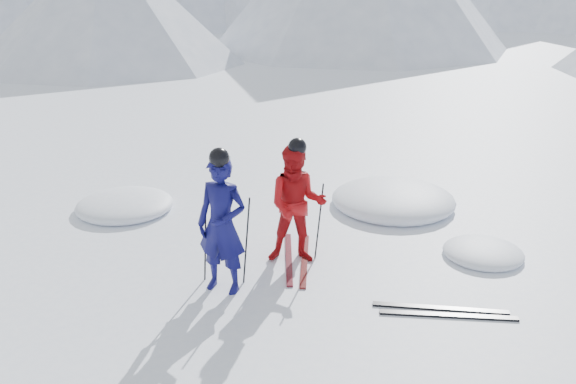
# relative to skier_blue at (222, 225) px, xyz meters

# --- Properties ---
(ground) EXTENTS (160.00, 160.00, 0.00)m
(ground) POSITION_rel_skier_blue_xyz_m (2.39, 0.47, -0.93)
(ground) COLOR white
(ground) RESTS_ON ground
(skier_blue) EXTENTS (0.74, 0.54, 1.87)m
(skier_blue) POSITION_rel_skier_blue_xyz_m (0.00, 0.00, 0.00)
(skier_blue) COLOR #0D0C4B
(skier_blue) RESTS_ON ground
(skier_red) EXTENTS (0.98, 0.83, 1.76)m
(skier_red) POSITION_rel_skier_blue_xyz_m (0.77, 1.06, -0.05)
(skier_red) COLOR #AA0D10
(skier_red) RESTS_ON ground
(pole_blue_left) EXTENTS (0.12, 0.09, 1.24)m
(pole_blue_left) POSITION_rel_skier_blue_xyz_m (-0.30, 0.15, -0.31)
(pole_blue_left) COLOR black
(pole_blue_left) RESTS_ON ground
(pole_blue_right) EXTENTS (0.12, 0.07, 1.24)m
(pole_blue_right) POSITION_rel_skier_blue_xyz_m (0.25, 0.25, -0.31)
(pole_blue_right) COLOR black
(pole_blue_right) RESTS_ON ground
(pole_red_left) EXTENTS (0.12, 0.09, 1.17)m
(pole_red_left) POSITION_rel_skier_blue_xyz_m (0.47, 1.31, -0.35)
(pole_red_left) COLOR black
(pole_red_left) RESTS_ON ground
(pole_red_right) EXTENTS (0.12, 0.08, 1.17)m
(pole_red_right) POSITION_rel_skier_blue_xyz_m (1.07, 1.21, -0.35)
(pole_red_right) COLOR black
(pole_red_right) RESTS_ON ground
(ski_worn_left) EXTENTS (0.50, 1.67, 0.03)m
(ski_worn_left) POSITION_rel_skier_blue_xyz_m (0.65, 1.06, -0.92)
(ski_worn_left) COLOR black
(ski_worn_left) RESTS_ON ground
(ski_worn_right) EXTENTS (0.39, 1.69, 0.03)m
(ski_worn_right) POSITION_rel_skier_blue_xyz_m (0.89, 1.06, -0.92)
(ski_worn_right) COLOR black
(ski_worn_right) RESTS_ON ground
(ski_loose_a) EXTENTS (1.70, 0.26, 0.03)m
(ski_loose_a) POSITION_rel_skier_blue_xyz_m (2.84, 0.12, -0.92)
(ski_loose_a) COLOR black
(ski_loose_a) RESTS_ON ground
(ski_loose_b) EXTENTS (1.70, 0.32, 0.03)m
(ski_loose_b) POSITION_rel_skier_blue_xyz_m (2.94, -0.03, -0.92)
(ski_loose_b) COLOR black
(ski_loose_b) RESTS_ON ground
(snow_lumps) EXTENTS (9.87, 6.48, 0.49)m
(snow_lumps) POSITION_rel_skier_blue_xyz_m (1.19, 2.76, -0.93)
(snow_lumps) COLOR white
(snow_lumps) RESTS_ON ground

